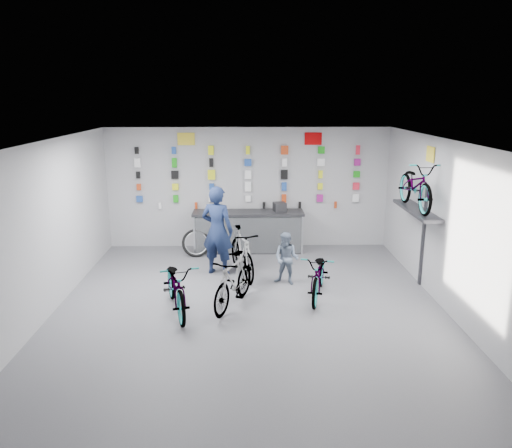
{
  "coord_description": "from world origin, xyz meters",
  "views": [
    {
      "loc": [
        -0.07,
        -8.29,
        3.73
      ],
      "look_at": [
        0.14,
        1.4,
        1.24
      ],
      "focal_mm": 35.0,
      "sensor_mm": 36.0,
      "label": 1
    }
  ],
  "objects_px": {
    "counter": "(248,232)",
    "customer": "(287,259)",
    "bike_service": "(242,253)",
    "clerk": "(217,231)",
    "bike_left": "(176,286)",
    "bike_center": "(233,281)",
    "bike_right": "(319,274)"
  },
  "relations": [
    {
      "from": "counter",
      "to": "bike_right",
      "type": "bearing_deg",
      "value": -65.8
    },
    {
      "from": "bike_service",
      "to": "customer",
      "type": "bearing_deg",
      "value": -43.23
    },
    {
      "from": "bike_left",
      "to": "bike_service",
      "type": "distance_m",
      "value": 2.12
    },
    {
      "from": "bike_right",
      "to": "bike_center",
      "type": "bearing_deg",
      "value": -151.28
    },
    {
      "from": "counter",
      "to": "bike_center",
      "type": "distance_m",
      "value": 3.39
    },
    {
      "from": "bike_center",
      "to": "clerk",
      "type": "relative_size",
      "value": 0.84
    },
    {
      "from": "counter",
      "to": "bike_left",
      "type": "relative_size",
      "value": 1.46
    },
    {
      "from": "clerk",
      "to": "customer",
      "type": "height_order",
      "value": "clerk"
    },
    {
      "from": "counter",
      "to": "customer",
      "type": "xyz_separation_m",
      "value": [
        0.76,
        -2.26,
        0.05
      ]
    },
    {
      "from": "counter",
      "to": "customer",
      "type": "relative_size",
      "value": 2.5
    },
    {
      "from": "counter",
      "to": "clerk",
      "type": "distance_m",
      "value": 1.8
    },
    {
      "from": "counter",
      "to": "bike_center",
      "type": "xyz_separation_m",
      "value": [
        -0.29,
        -3.37,
        0.0
      ]
    },
    {
      "from": "bike_service",
      "to": "clerk",
      "type": "xyz_separation_m",
      "value": [
        -0.52,
        0.17,
        0.44
      ]
    },
    {
      "from": "bike_center",
      "to": "bike_right",
      "type": "height_order",
      "value": "bike_center"
    },
    {
      "from": "bike_right",
      "to": "bike_left",
      "type": "bearing_deg",
      "value": -152.8
    },
    {
      "from": "bike_center",
      "to": "clerk",
      "type": "bearing_deg",
      "value": 124.65
    },
    {
      "from": "bike_right",
      "to": "bike_service",
      "type": "relative_size",
      "value": 0.98
    },
    {
      "from": "bike_left",
      "to": "bike_center",
      "type": "height_order",
      "value": "bike_center"
    },
    {
      "from": "counter",
      "to": "clerk",
      "type": "relative_size",
      "value": 1.4
    },
    {
      "from": "bike_right",
      "to": "clerk",
      "type": "relative_size",
      "value": 0.89
    },
    {
      "from": "bike_left",
      "to": "bike_right",
      "type": "relative_size",
      "value": 1.08
    },
    {
      "from": "bike_left",
      "to": "clerk",
      "type": "distance_m",
      "value": 2.11
    },
    {
      "from": "bike_left",
      "to": "customer",
      "type": "relative_size",
      "value": 1.71
    },
    {
      "from": "bike_right",
      "to": "customer",
      "type": "bearing_deg",
      "value": 143.26
    },
    {
      "from": "bike_service",
      "to": "clerk",
      "type": "distance_m",
      "value": 0.7
    },
    {
      "from": "bike_right",
      "to": "customer",
      "type": "distance_m",
      "value": 0.9
    },
    {
      "from": "counter",
      "to": "bike_right",
      "type": "height_order",
      "value": "counter"
    },
    {
      "from": "bike_service",
      "to": "customer",
      "type": "relative_size",
      "value": 1.61
    },
    {
      "from": "bike_left",
      "to": "bike_right",
      "type": "xyz_separation_m",
      "value": [
        2.62,
        0.61,
        -0.04
      ]
    },
    {
      "from": "counter",
      "to": "clerk",
      "type": "xyz_separation_m",
      "value": [
        -0.67,
        -1.61,
        0.47
      ]
    },
    {
      "from": "counter",
      "to": "customer",
      "type": "bearing_deg",
      "value": -71.39
    },
    {
      "from": "bike_left",
      "to": "bike_service",
      "type": "bearing_deg",
      "value": 41.17
    }
  ]
}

